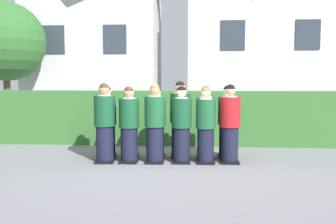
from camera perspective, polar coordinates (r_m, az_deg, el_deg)
The scene contains 17 objects.
ground_plane at distance 7.80m, azimuth -0.13°, elevation -7.86°, with size 60.00×60.00×0.00m, color slate.
student_front_row_0 at distance 7.81m, azimuth -9.91°, elevation -1.97°, with size 0.44×0.54×1.68m.
student_front_row_1 at distance 7.73m, azimuth -6.14°, elevation -2.25°, with size 0.42×0.46×1.61m.
student_front_row_2 at distance 7.67m, azimuth -2.08°, elevation -2.08°, with size 0.43×0.49×1.66m.
student_front_row_3 at distance 7.67m, azimuth 2.12°, elevation -2.24°, with size 0.42×0.48×1.62m.
student_front_row_4 at distance 7.67m, azimuth 5.92°, elevation -2.35°, with size 0.42×0.48×1.60m.
student_in_red_blazer at distance 7.75m, azimuth 9.67°, elevation -2.11°, with size 0.43×0.52×1.65m.
student_rear_row_0 at distance 8.31m, azimuth -9.54°, elevation -1.76°, with size 0.42×0.49×1.61m.
student_rear_row_1 at distance 8.20m, azimuth -6.00°, elevation -1.92°, with size 0.41×0.51×1.58m.
student_rear_row_2 at distance 8.14m, azimuth -1.86°, elevation -1.93°, with size 0.41×0.50×1.58m.
student_rear_row_3 at distance 8.15m, azimuth 1.90°, elevation -1.45°, with size 0.45×0.53×1.72m.
student_rear_row_4 at distance 8.15m, azimuth 5.90°, elevation -1.86°, with size 0.42×0.50×1.61m.
student_rear_row_5 at distance 8.25m, azimuth 9.29°, elevation -1.76°, with size 0.42×0.53×1.62m.
hedge at distance 9.83m, azimuth 0.81°, elevation -0.89°, with size 9.48×0.70×1.44m.
school_building_main at distance 15.99m, azimuth 14.48°, elevation 12.12°, with size 6.44×3.66×7.29m.
school_building_annex at distance 16.38m, azimuth -11.30°, elevation 11.39°, with size 5.75×3.52×6.94m.
oak_tree_left at distance 14.53m, azimuth -24.15°, elevation 10.01°, with size 2.84×2.84×4.52m.
Camera 1 is at (0.57, -7.58, 1.77)m, focal length 38.88 mm.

